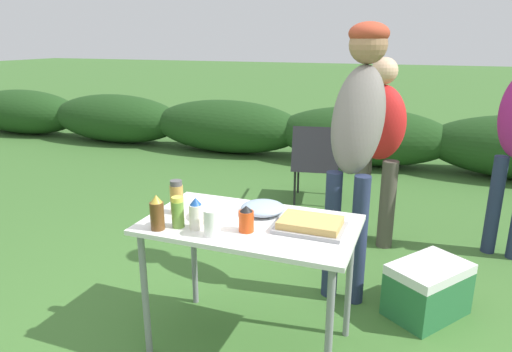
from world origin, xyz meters
TOP-DOWN VIEW (x-y plane):
  - ground_plane at (0.00, 0.00)m, footprint 60.00×60.00m
  - shrub_hedge at (0.00, 4.12)m, footprint 14.40×0.90m
  - folding_table at (0.00, 0.00)m, footprint 1.10×0.64m
  - food_tray at (0.32, 0.02)m, footprint 0.34×0.24m
  - plate_stack at (-0.20, 0.01)m, footprint 0.24×0.24m
  - mixing_bowl at (0.02, 0.14)m, footprint 0.24×0.24m
  - paper_cup_stack at (-0.11, -0.22)m, footprint 0.08×0.08m
  - spice_jar at (-0.42, -0.01)m, footprint 0.07×0.07m
  - hot_sauce_bottle at (0.02, -0.11)m, footprint 0.08×0.08m
  - relish_jar at (-0.32, -0.18)m, footprint 0.06×0.06m
  - mayo_bottle at (-0.22, -0.17)m, footprint 0.07×0.07m
  - beer_bottle at (-0.40, -0.24)m, footprint 0.07×0.07m
  - standing_person_in_navy_coat at (0.41, 0.80)m, footprint 0.38×0.51m
  - standing_person_in_dark_puffer at (0.47, 1.60)m, footprint 0.45×0.36m
  - camp_chair_green_behind_table at (-0.21, 2.37)m, footprint 0.57×0.66m
  - cooler_box at (0.92, 0.66)m, footprint 0.54×0.58m

SIDE VIEW (x-z plane):
  - ground_plane at x=0.00m, z-range 0.00..0.00m
  - cooler_box at x=0.92m, z-range 0.00..0.34m
  - shrub_hedge at x=0.00m, z-range 0.00..0.78m
  - camp_chair_green_behind_table at x=-0.21m, z-range 0.05..0.88m
  - folding_table at x=0.00m, z-range 0.29..1.03m
  - plate_stack at x=-0.20m, z-range 0.74..0.78m
  - food_tray at x=0.32m, z-range 0.74..0.79m
  - mixing_bowl at x=0.02m, z-range 0.74..0.80m
  - hot_sauce_bottle at x=0.02m, z-range 0.74..0.87m
  - paper_cup_stack at x=-0.11m, z-range 0.74..0.87m
  - mayo_bottle at x=-0.22m, z-range 0.74..0.90m
  - relish_jar at x=-0.32m, z-range 0.74..0.90m
  - beer_bottle at x=-0.40m, z-range 0.74..0.92m
  - spice_jar at x=-0.42m, z-range 0.74..0.92m
  - standing_person_in_dark_puffer at x=0.47m, z-range 0.14..1.66m
  - standing_person_in_navy_coat at x=0.41m, z-range 0.26..2.02m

